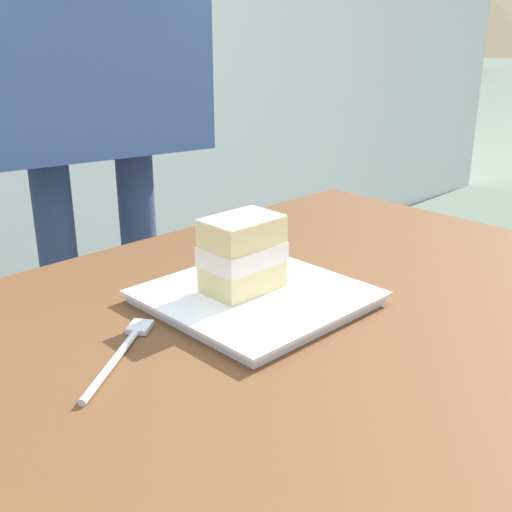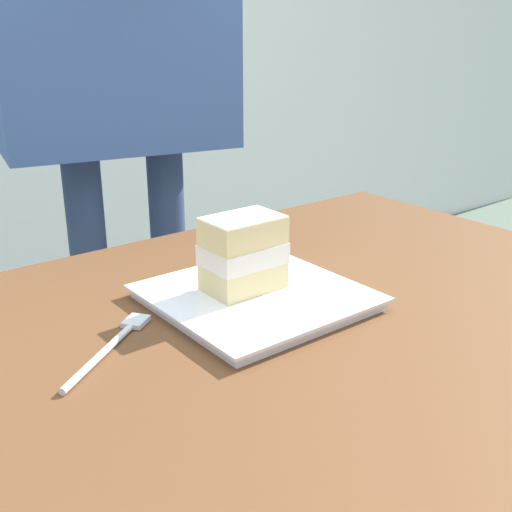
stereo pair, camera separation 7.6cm
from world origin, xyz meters
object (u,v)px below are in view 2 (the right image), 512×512
object	(u,v)px
cake_slice	(243,253)
parked_car_far	(405,33)
dessert_fork	(112,344)
dessert_plate	(256,297)
parked_car_near	(484,40)
diner_person	(113,6)

from	to	relation	value
cake_slice	parked_car_far	world-z (taller)	parked_car_far
dessert_fork	parked_car_far	size ratio (longest dim) A/B	0.03
dessert_plate	parked_car_near	world-z (taller)	parked_car_near
cake_slice	dessert_plate	bearing A→B (deg)	-69.10
dessert_fork	parked_car_near	xyz separation A→B (m)	(12.91, 7.97, 0.02)
dessert_plate	diner_person	size ratio (longest dim) A/B	0.15
dessert_plate	parked_car_near	size ratio (longest dim) A/B	0.06
cake_slice	diner_person	size ratio (longest dim) A/B	0.06
diner_person	parked_car_near	distance (m)	14.62
cake_slice	dessert_fork	xyz separation A→B (m)	(-0.19, -0.01, -0.06)
dessert_fork	diner_person	distance (m)	0.73
dessert_plate	cake_slice	size ratio (longest dim) A/B	2.50
dessert_plate	parked_car_far	distance (m)	21.77
cake_slice	dessert_fork	size ratio (longest dim) A/B	0.65
dessert_plate	cake_slice	bearing A→B (deg)	110.90
dessert_plate	diner_person	world-z (taller)	diner_person
parked_car_far	parked_car_near	bearing A→B (deg)	-126.46
cake_slice	diner_person	xyz separation A→B (m)	(0.12, 0.55, 0.30)
dessert_fork	diner_person	bearing A→B (deg)	61.60
dessert_fork	parked_car_far	world-z (taller)	parked_car_far
parked_car_far	cake_slice	bearing A→B (deg)	-141.11
dessert_plate	cake_slice	world-z (taller)	cake_slice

